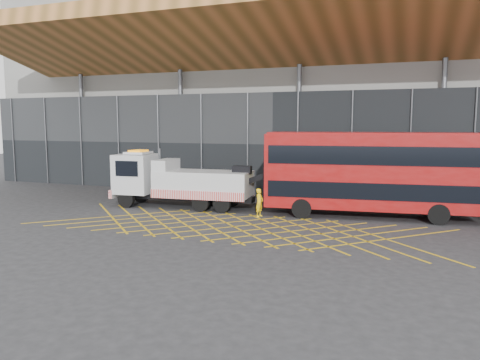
% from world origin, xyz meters
% --- Properties ---
extents(ground_plane, '(120.00, 120.00, 0.00)m').
position_xyz_m(ground_plane, '(0.00, 0.00, 0.00)').
color(ground_plane, '#262628').
extents(road_markings, '(23.16, 7.16, 0.01)m').
position_xyz_m(road_markings, '(3.20, 0.00, 0.01)').
color(road_markings, gold).
rests_on(road_markings, ground_plane).
extents(construction_building, '(55.00, 23.97, 18.00)m').
position_xyz_m(construction_building, '(1.92, 18.40, 8.98)').
color(construction_building, gray).
rests_on(construction_building, ground_plane).
extents(recovery_truck, '(11.19, 3.39, 3.88)m').
position_xyz_m(recovery_truck, '(-2.55, 4.26, 1.79)').
color(recovery_truck, black).
rests_on(recovery_truck, ground_plane).
extents(bus_towed, '(12.79, 4.34, 5.10)m').
position_xyz_m(bus_towed, '(9.94, 5.31, 2.83)').
color(bus_towed, maroon).
rests_on(bus_towed, ground_plane).
extents(worker, '(0.53, 0.69, 1.72)m').
position_xyz_m(worker, '(3.64, 3.15, 0.86)').
color(worker, yellow).
rests_on(worker, ground_plane).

